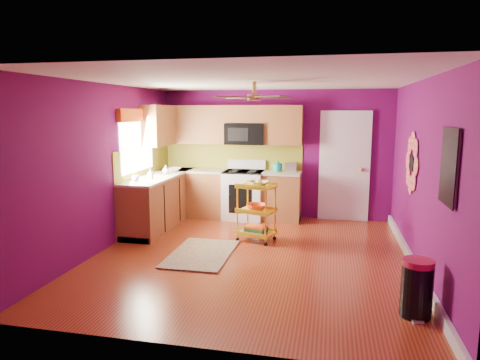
# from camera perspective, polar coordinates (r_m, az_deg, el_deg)

# --- Properties ---
(ground) EXTENTS (5.00, 5.00, 0.00)m
(ground) POSITION_cam_1_polar(r_m,az_deg,el_deg) (6.32, 1.47, -10.12)
(ground) COLOR maroon
(ground) RESTS_ON ground
(room_envelope) EXTENTS (4.54, 5.04, 2.52)m
(room_envelope) POSITION_cam_1_polar(r_m,az_deg,el_deg) (5.98, 1.79, 4.80)
(room_envelope) COLOR #5F0A54
(room_envelope) RESTS_ON ground
(lower_cabinets) EXTENTS (2.81, 2.31, 0.94)m
(lower_cabinets) POSITION_cam_1_polar(r_m,az_deg,el_deg) (8.23, -5.43, -2.47)
(lower_cabinets) COLOR brown
(lower_cabinets) RESTS_ON ground
(electric_range) EXTENTS (0.76, 0.66, 1.13)m
(electric_range) POSITION_cam_1_polar(r_m,az_deg,el_deg) (8.36, 0.51, -1.91)
(electric_range) COLOR white
(electric_range) RESTS_ON ground
(upper_cabinetry) EXTENTS (2.80, 2.30, 1.26)m
(upper_cabinetry) POSITION_cam_1_polar(r_m,az_deg,el_deg) (8.38, -4.15, 7.16)
(upper_cabinetry) COLOR brown
(upper_cabinetry) RESTS_ON ground
(left_window) EXTENTS (0.08, 1.35, 1.08)m
(left_window) POSITION_cam_1_polar(r_m,az_deg,el_deg) (7.68, -13.57, 6.29)
(left_window) COLOR white
(left_window) RESTS_ON ground
(panel_door) EXTENTS (0.95, 0.11, 2.15)m
(panel_door) POSITION_cam_1_polar(r_m,az_deg,el_deg) (8.41, 13.74, 1.63)
(panel_door) COLOR white
(panel_door) RESTS_ON ground
(right_wall_art) EXTENTS (0.04, 2.74, 1.04)m
(right_wall_art) POSITION_cam_1_polar(r_m,az_deg,el_deg) (5.68, 23.54, 1.91)
(right_wall_art) COLOR black
(right_wall_art) RESTS_ON ground
(ceiling_fan) EXTENTS (1.01, 1.01, 0.26)m
(ceiling_fan) POSITION_cam_1_polar(r_m,az_deg,el_deg) (6.17, 1.90, 11.05)
(ceiling_fan) COLOR #BF8C3F
(ceiling_fan) RESTS_ON ground
(shag_rug) EXTENTS (0.86, 1.40, 0.02)m
(shag_rug) POSITION_cam_1_polar(r_m,az_deg,el_deg) (6.41, -5.17, -9.76)
(shag_rug) COLOR #301E10
(shag_rug) RESTS_ON ground
(rolling_cart) EXTENTS (0.66, 0.56, 1.02)m
(rolling_cart) POSITION_cam_1_polar(r_m,az_deg,el_deg) (6.91, 2.25, -3.90)
(rolling_cart) COLOR yellow
(rolling_cart) RESTS_ON ground
(trash_can) EXTENTS (0.38, 0.39, 0.60)m
(trash_can) POSITION_cam_1_polar(r_m,az_deg,el_deg) (4.84, 22.49, -13.18)
(trash_can) COLOR black
(trash_can) RESTS_ON ground
(teal_kettle) EXTENTS (0.18, 0.18, 0.21)m
(teal_kettle) POSITION_cam_1_polar(r_m,az_deg,el_deg) (8.25, 5.02, 1.72)
(teal_kettle) COLOR #15A195
(teal_kettle) RESTS_ON lower_cabinets
(toaster) EXTENTS (0.22, 0.15, 0.18)m
(toaster) POSITION_cam_1_polar(r_m,az_deg,el_deg) (8.27, 6.79, 1.75)
(toaster) COLOR beige
(toaster) RESTS_ON lower_cabinets
(soap_bottle_a) EXTENTS (0.08, 0.08, 0.17)m
(soap_bottle_a) POSITION_cam_1_polar(r_m,az_deg,el_deg) (7.49, -11.88, 0.82)
(soap_bottle_a) COLOR #EA3F72
(soap_bottle_a) RESTS_ON lower_cabinets
(soap_bottle_b) EXTENTS (0.12, 0.12, 0.16)m
(soap_bottle_b) POSITION_cam_1_polar(r_m,az_deg,el_deg) (8.06, -9.88, 1.40)
(soap_bottle_b) COLOR white
(soap_bottle_b) RESTS_ON lower_cabinets
(counter_dish) EXTENTS (0.27, 0.27, 0.07)m
(counter_dish) POSITION_cam_1_polar(r_m,az_deg,el_deg) (8.37, -8.76, 1.40)
(counter_dish) COLOR white
(counter_dish) RESTS_ON lower_cabinets
(counter_cup) EXTENTS (0.12, 0.12, 0.09)m
(counter_cup) POSITION_cam_1_polar(r_m,az_deg,el_deg) (7.29, -13.73, 0.22)
(counter_cup) COLOR white
(counter_cup) RESTS_ON lower_cabinets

